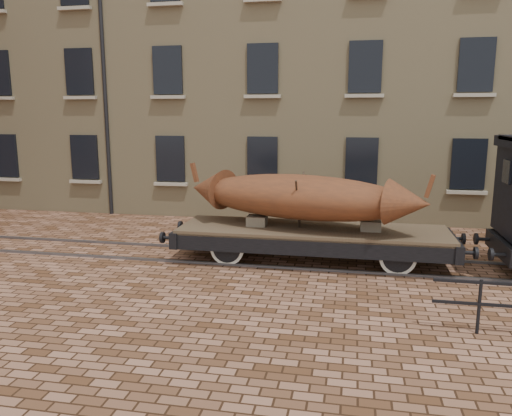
# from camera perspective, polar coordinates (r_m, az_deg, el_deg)

# --- Properties ---
(ground) EXTENTS (90.00, 90.00, 0.00)m
(ground) POSITION_cam_1_polar(r_m,az_deg,el_deg) (13.32, 7.52, -6.19)
(ground) COLOR #4E2E1A
(warehouse_cream) EXTENTS (40.00, 10.19, 14.00)m
(warehouse_cream) POSITION_cam_1_polar(r_m,az_deg,el_deg) (23.05, 17.53, 18.11)
(warehouse_cream) COLOR tan
(warehouse_cream) RESTS_ON ground
(rail_track) EXTENTS (30.00, 1.52, 0.06)m
(rail_track) POSITION_cam_1_polar(r_m,az_deg,el_deg) (13.32, 7.53, -6.06)
(rail_track) COLOR #59595E
(rail_track) RESTS_ON ground
(flatcar_wagon) EXTENTS (7.83, 2.12, 1.18)m
(flatcar_wagon) POSITION_cam_1_polar(r_m,az_deg,el_deg) (13.15, 6.45, -3.06)
(flatcar_wagon) COLOR brown
(flatcar_wagon) RESTS_ON ground
(iron_boat) EXTENTS (6.54, 3.13, 1.58)m
(iron_boat) POSITION_cam_1_polar(r_m,az_deg,el_deg) (12.98, 5.03, 1.31)
(iron_boat) COLOR brown
(iron_boat) RESTS_ON flatcar_wagon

